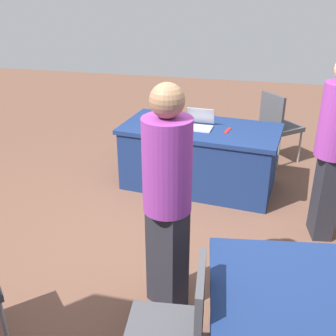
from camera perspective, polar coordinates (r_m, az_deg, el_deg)
ground_plane at (r=3.84m, az=-0.31°, el=-12.17°), size 14.40×14.40×0.00m
table_foreground at (r=4.91m, az=4.39°, el=1.60°), size 1.89×1.09×0.75m
table_mid_left at (r=2.83m, az=22.06°, el=-20.82°), size 1.61×1.06×0.75m
chair_tucked_right at (r=2.48m, az=1.15°, el=-21.08°), size 0.48×0.48×0.94m
chair_aisle at (r=5.70m, az=14.99°, el=6.05°), size 0.62×0.62×0.96m
person_presenter at (r=2.84m, az=-0.11°, el=-3.41°), size 0.47×0.47×1.74m
person_attendee_standing at (r=3.98m, az=22.14°, el=3.32°), size 0.39×0.39×1.74m
laptop_silver at (r=4.74m, az=4.26°, el=6.08°), size 0.34×0.31×0.21m
yarn_ball at (r=4.81m, az=0.64°, el=6.58°), size 0.10×0.10×0.10m
scissors_red at (r=4.68m, az=8.26°, el=5.16°), size 0.07×0.18×0.01m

